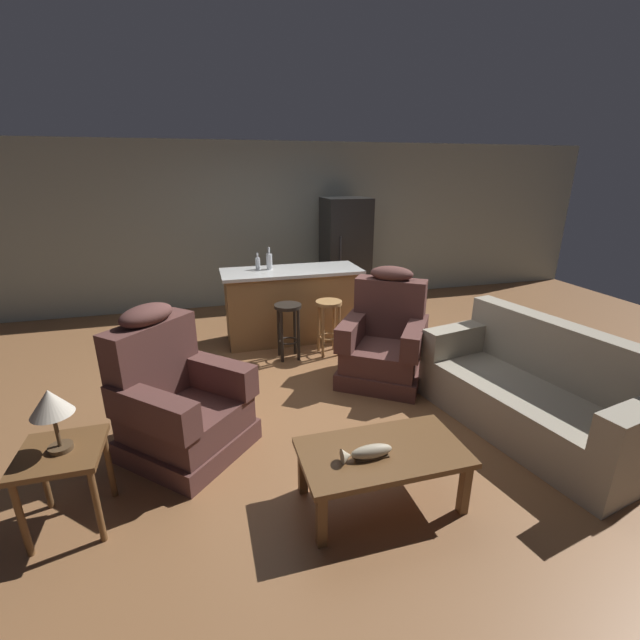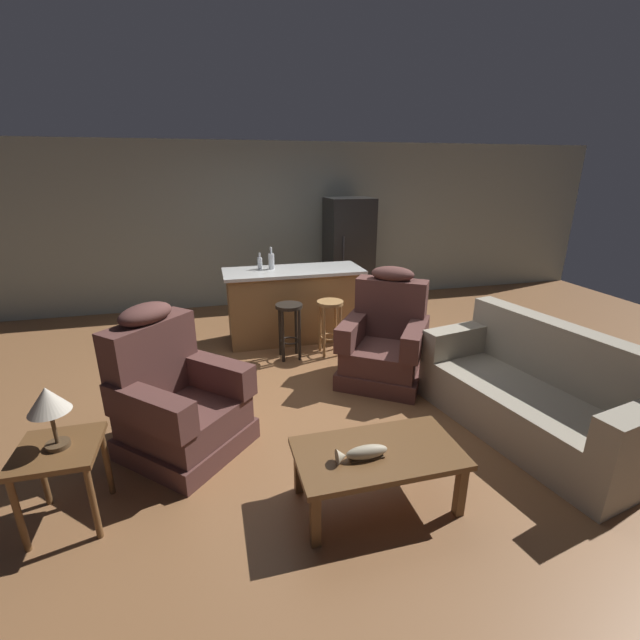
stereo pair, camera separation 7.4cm
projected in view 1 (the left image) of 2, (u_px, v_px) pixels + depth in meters
The scene contains 15 objects.
ground_plane at pixel (319, 382), 4.62m from camera, with size 12.00×12.00×0.00m.
back_wall at pixel (268, 226), 7.03m from camera, with size 12.00×0.05×2.60m.
coffee_table at pixel (382, 457), 2.85m from camera, with size 1.10×0.60×0.42m.
fish_figurine at pixel (367, 453), 2.73m from camera, with size 0.34×0.10×0.10m.
couch at pixel (535, 394), 3.69m from camera, with size 1.18×2.02×0.94m.
recliner_near_lamp at pixel (177, 402), 3.41m from camera, with size 1.19×1.19×1.20m.
recliner_near_island at pixel (384, 341), 4.62m from camera, with size 1.17×1.17×1.20m.
end_table at pixel (63, 464), 2.63m from camera, with size 0.48×0.48×0.56m.
table_lamp at pixel (51, 405), 2.50m from camera, with size 0.24×0.24×0.41m.
kitchen_island at pixel (292, 304), 5.69m from camera, with size 1.80×0.70×0.95m.
bar_stool_left at pixel (288, 321), 5.07m from camera, with size 0.32×0.32×0.68m.
bar_stool_right at pixel (329, 317), 5.20m from camera, with size 0.32×0.32×0.68m.
refrigerator at pixel (345, 254), 6.94m from camera, with size 0.70×0.69×1.76m.
bottle_tall_green at pixel (258, 263), 5.52m from camera, with size 0.06×0.06×0.21m.
bottle_short_amber at pixel (269, 261), 5.52m from camera, with size 0.08×0.08×0.28m.
Camera 1 is at (-1.11, -3.99, 2.17)m, focal length 24.00 mm.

